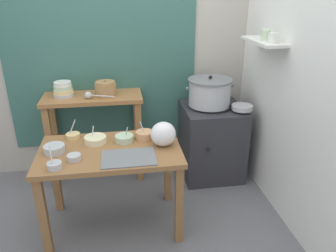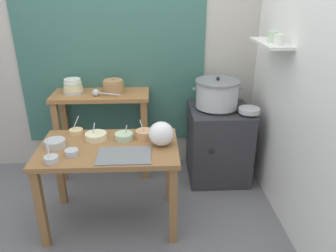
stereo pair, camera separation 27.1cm
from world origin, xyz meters
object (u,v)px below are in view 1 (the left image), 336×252
Objects in this scene: serving_tray at (129,158)px; prep_bowl_3 at (73,135)px; back_shelf_table at (94,117)px; ladle at (90,95)px; clay_pot at (106,89)px; prep_bowl_1 at (54,165)px; prep_bowl_5 at (54,149)px; bowl_stack_enamel at (63,90)px; wide_pan at (242,107)px; prep_table at (111,162)px; prep_bowl_0 at (145,135)px; prep_bowl_6 at (74,157)px; steamer_pot at (210,92)px; stove_block at (211,141)px; prep_bowl_2 at (95,139)px; plastic_bag at (163,134)px; prep_bowl_4 at (124,138)px.

serving_tray is 2.64× the size of prep_bowl_3.
back_shelf_table is 0.27m from ladle.
prep_bowl_1 is at bearing -108.16° from clay_pot.
prep_bowl_1 is 0.25m from prep_bowl_5.
bowl_stack_enamel is 0.70× the size of ladle.
clay_pot is at bearing 167.54° from wide_pan.
prep_table is 6.93× the size of prep_bowl_5.
prep_bowl_0 reaches higher than wide_pan.
prep_bowl_6 reaches higher than serving_tray.
ladle is at bearing -24.17° from bowl_stack_enamel.
prep_bowl_6 is (-0.23, -0.95, -0.22)m from clay_pot.
bowl_stack_enamel reaches higher than prep_bowl_3.
steamer_pot is at bearing 26.51° from prep_bowl_5.
stove_block is 1.72m from prep_bowl_1.
stove_block is at bearing 18.15° from prep_bowl_3.
back_shelf_table is at bearing 93.99° from prep_bowl_2.
wide_pan is at bearing -12.46° from clay_pot.
prep_table is at bearing -179.87° from plastic_bag.
ladle is 1.39× the size of wide_pan.
prep_bowl_6 is (0.12, 0.10, -0.00)m from prep_bowl_1.
steamer_pot is at bearing -6.16° from clay_pot.
wide_pan reaches higher than serving_tray.
clay_pot is 1.13m from prep_bowl_1.
clay_pot is (-1.02, 0.11, 0.05)m from steamer_pot.
prep_bowl_0 is at bearing -56.52° from back_shelf_table.
serving_tray is (0.30, -0.99, 0.05)m from back_shelf_table.
back_shelf_table is 4.72× the size of wide_pan.
prep_bowl_2 is 0.22m from prep_bowl_3.
stove_block reaches higher than prep_table.
prep_bowl_0 is 1.07× the size of prep_bowl_3.
prep_bowl_2 is at bearing -65.97° from bowl_stack_enamel.
prep_bowl_2 is (-1.38, -0.40, -0.05)m from wide_pan.
plastic_bag is 1.24× the size of prep_bowl_0.
prep_bowl_5 is 1.58× the size of prep_bowl_6.
steamer_pot reaches higher than back_shelf_table.
clay_pot is 0.75m from prep_bowl_4.
steamer_pot reaches higher than clay_pot.
back_shelf_table is 6.33× the size of prep_bowl_3.
prep_bowl_0 is at bearing -10.53° from prep_bowl_3.
prep_bowl_2 is at bearing -178.59° from prep_bowl_0.
bowl_stack_enamel reaches higher than serving_tray.
prep_bowl_4 is at bearing 94.19° from serving_tray.
prep_table is 1.39m from wide_pan.
prep_bowl_6 is (0.18, -0.98, -0.22)m from bowl_stack_enamel.
wide_pan reaches higher than prep_table.
clay_pot is 1.02× the size of wide_pan.
prep_bowl_2 is (0.05, -0.69, 0.07)m from back_shelf_table.
clay_pot is at bearing 92.12° from prep_table.
prep_table is 3.90× the size of ladle.
prep_bowl_2 is at bearing -83.74° from ladle.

